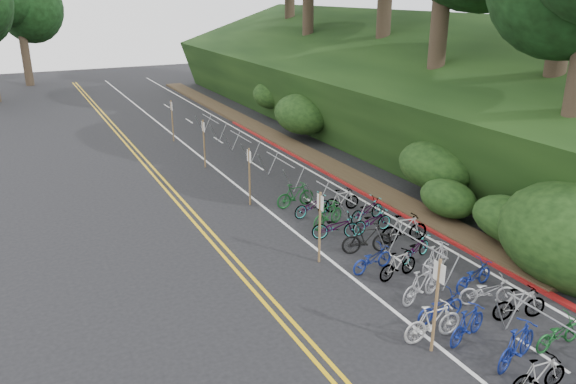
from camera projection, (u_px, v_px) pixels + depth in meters
name	position (u px, v px, depth m)	size (l,w,h in m)	color
ground	(394.00, 345.00, 14.50)	(120.00, 120.00, 0.00)	black
road_markings	(259.00, 211.00, 23.27)	(7.47, 80.00, 0.01)	gold
red_curb	(340.00, 180.00, 26.98)	(0.25, 28.00, 0.10)	maroon
embankment	(382.00, 93.00, 35.10)	(14.30, 48.14, 9.11)	black
bike_rack_front	(554.00, 331.00, 13.70)	(1.11, 3.00, 1.10)	gray
bike_racks_rest	(280.00, 166.00, 26.42)	(1.14, 23.00, 1.17)	gray
signpost_near	(436.00, 300.00, 13.79)	(0.08, 0.40, 2.59)	brown
signposts_rest	(224.00, 155.00, 26.06)	(0.08, 18.40, 2.50)	brown
bike_front	(433.00, 322.00, 14.57)	(1.76, 0.50, 1.06)	beige
bike_valet	(409.00, 257.00, 18.26)	(3.17, 14.72, 1.10)	slate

